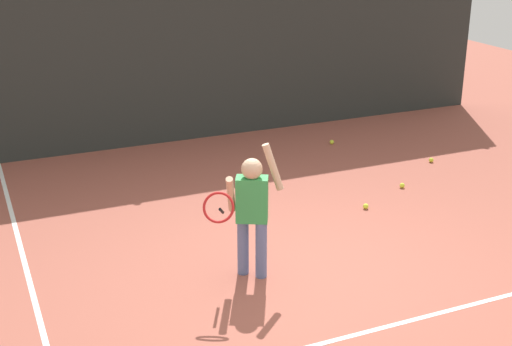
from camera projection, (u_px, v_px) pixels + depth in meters
ground_plane at (308, 273)px, 6.95m from camera, size 20.00×20.00×0.00m
court_line_baseline at (369, 331)px, 5.98m from camera, size 9.00×0.05×0.00m
court_line_sideline at (28, 277)px, 6.86m from camera, size 0.05×9.00×0.00m
back_fence_windscreen at (168, 44)px, 10.35m from camera, size 10.94×0.08×2.97m
fence_post_1 at (166, 39)px, 10.38m from camera, size 0.09×0.09×3.12m
fence_post_2 at (459, 18)px, 12.35m from camera, size 0.09×0.09×3.12m
tennis_player at (251, 207)px, 6.64m from camera, size 0.87×0.55×1.35m
tennis_ball_0 at (402, 185)px, 9.04m from camera, size 0.07×0.07×0.07m
tennis_ball_1 at (366, 206)px, 8.41m from camera, size 0.07×0.07×0.07m
tennis_ball_3 at (431, 160)px, 9.95m from camera, size 0.07×0.07×0.07m
tennis_ball_4 at (332, 142)px, 10.71m from camera, size 0.07×0.07×0.07m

